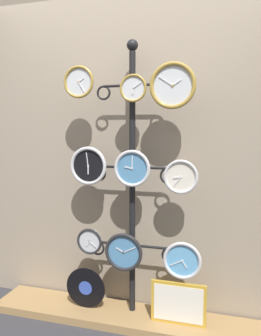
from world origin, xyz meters
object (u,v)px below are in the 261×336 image
(clock_bottom_right, at_px, (182,260))
(vinyl_record, at_px, (86,288))
(clock_middle_right, at_px, (181,177))
(display_stand, at_px, (132,210))
(clock_top_left, at_px, (79,82))
(clock_bottom_left, at_px, (90,241))
(clock_middle_left, at_px, (88,166))
(picture_frame, at_px, (178,303))
(clock_top_right, at_px, (173,86))
(clock_bottom_center, at_px, (124,252))
(clock_top_center, at_px, (133,88))
(clock_middle_center, at_px, (132,168))

(clock_bottom_right, bearing_deg, vinyl_record, 178.21)
(vinyl_record, bearing_deg, clock_middle_right, -1.88)
(display_stand, distance_m, clock_top_left, 1.03)
(display_stand, bearing_deg, vinyl_record, -169.17)
(clock_middle_right, bearing_deg, vinyl_record, 178.12)
(clock_bottom_left, bearing_deg, clock_middle_left, 167.33)
(clock_top_left, height_order, vinyl_record, clock_top_left)
(clock_top_left, relative_size, picture_frame, 0.59)
(clock_top_right, distance_m, vinyl_record, 1.67)
(clock_middle_left, relative_size, clock_middle_right, 1.21)
(clock_top_left, height_order, clock_bottom_center, clock_top_left)
(clock_top_center, height_order, clock_middle_center, clock_top_center)
(clock_middle_left, distance_m, clock_bottom_center, 0.69)
(clock_bottom_center, bearing_deg, clock_top_right, -2.40)
(clock_bottom_left, relative_size, clock_bottom_right, 0.75)
(clock_top_left, bearing_deg, display_stand, 15.43)
(clock_top_left, bearing_deg, clock_top_right, -0.32)
(clock_bottom_right, relative_size, vinyl_record, 0.84)
(clock_middle_center, distance_m, clock_bottom_right, 0.74)
(clock_middle_right, xyz_separation_m, clock_bottom_left, (-0.69, 0.01, -0.53))
(vinyl_record, bearing_deg, clock_top_left, -109.09)
(clock_middle_center, bearing_deg, clock_top_center, 69.15)
(display_stand, distance_m, clock_bottom_right, 0.51)
(clock_middle_center, relative_size, clock_middle_right, 1.11)
(clock_middle_right, bearing_deg, clock_top_left, -179.24)
(clock_bottom_left, distance_m, picture_frame, 0.79)
(clock_top_left, distance_m, clock_middle_center, 0.74)
(clock_middle_center, distance_m, picture_frame, 1.03)
(clock_middle_right, bearing_deg, clock_middle_center, -179.80)
(display_stand, xyz_separation_m, clock_middle_right, (0.37, -0.09, 0.28))
(clock_top_right, distance_m, clock_bottom_right, 1.22)
(clock_top_left, relative_size, clock_middle_center, 0.88)
(clock_middle_right, bearing_deg, clock_bottom_right, 1.20)
(clock_top_center, relative_size, clock_top_right, 0.62)
(clock_top_center, relative_size, vinyl_record, 0.60)
(clock_top_right, bearing_deg, clock_top_left, 179.68)
(clock_top_left, xyz_separation_m, clock_middle_left, (0.06, 0.02, -0.61))
(display_stand, bearing_deg, clock_middle_center, -74.85)
(clock_top_left, relative_size, clock_middle_left, 0.81)
(clock_middle_right, xyz_separation_m, clock_bottom_center, (-0.41, 0.00, -0.58))
(clock_bottom_left, height_order, clock_bottom_right, clock_bottom_left)
(display_stand, distance_m, vinyl_record, 0.73)
(clock_middle_right, distance_m, picture_frame, 0.92)
(clock_top_center, bearing_deg, picture_frame, -1.80)
(clock_middle_center, xyz_separation_m, clock_middle_right, (0.35, 0.00, -0.05))
(clock_top_center, bearing_deg, clock_bottom_left, 179.38)
(clock_middle_right, height_order, clock_bottom_left, clock_middle_right)
(display_stand, height_order, clock_bottom_center, display_stand)
(clock_top_center, height_order, vinyl_record, clock_top_center)
(clock_middle_left, relative_size, clock_middle_center, 1.08)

